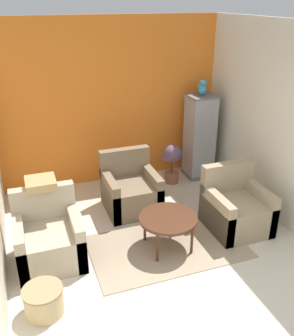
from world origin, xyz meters
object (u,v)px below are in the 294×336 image
at_px(armchair_middle, 131,191).
at_px(potted_plant, 172,159).
at_px(armchair_right, 236,209).
at_px(birdcage, 199,137).
at_px(wicker_basket, 44,300).
at_px(parrot, 202,88).
at_px(coffee_table, 168,220).
at_px(armchair_left, 49,240).

xyz_separation_m(armchair_middle, potted_plant, (0.95, 0.61, 0.15)).
distance_m(armchair_right, armchair_middle, 1.60).
relative_size(birdcage, wicker_basket, 3.57).
bearing_deg(parrot, armchair_right, -99.32).
bearing_deg(coffee_table, armchair_left, 169.58).
relative_size(armchair_right, armchair_middle, 1.00).
bearing_deg(armchair_right, wicker_basket, -165.21).
xyz_separation_m(armchair_left, armchair_middle, (1.33, 0.86, 0.00)).
height_order(armchair_middle, parrot, parrot).
bearing_deg(wicker_basket, armchair_right, 14.79).
height_order(coffee_table, birdcage, birdcage).
bearing_deg(birdcage, wicker_basket, -140.80).
bearing_deg(armchair_left, armchair_middle, 33.00).
bearing_deg(armchair_left, wicker_basket, -100.70).
bearing_deg(armchair_middle, armchair_left, -147.00).
bearing_deg(wicker_basket, armchair_middle, 49.38).
bearing_deg(parrot, armchair_left, -150.96).
bearing_deg(armchair_left, armchair_right, -3.55).
bearing_deg(birdcage, armchair_left, -151.00).
distance_m(birdcage, wicker_basket, 3.93).
xyz_separation_m(coffee_table, armchair_left, (-1.48, 0.27, -0.13)).
height_order(coffee_table, armchair_right, armchair_right).
relative_size(parrot, potted_plant, 0.40).
height_order(parrot, potted_plant, parrot).
relative_size(birdcage, potted_plant, 2.12).
xyz_separation_m(coffee_table, armchair_right, (1.08, 0.11, -0.13)).
distance_m(armchair_middle, birdcage, 1.74).
bearing_deg(armchair_middle, parrot, 25.31).
bearing_deg(potted_plant, armchair_left, -147.12).
relative_size(armchair_left, potted_plant, 1.25).
bearing_deg(armchair_left, coffee_table, -10.42).
distance_m(coffee_table, armchair_middle, 1.15).
height_order(armchair_middle, wicker_basket, armchair_middle).
xyz_separation_m(coffee_table, birdcage, (1.37, 1.85, 0.32)).
relative_size(potted_plant, wicker_basket, 1.68).
xyz_separation_m(birdcage, potted_plant, (-0.57, -0.11, -0.31)).
height_order(coffee_table, potted_plant, potted_plant).
xyz_separation_m(armchair_middle, wicker_basket, (-1.49, -1.74, -0.13)).
relative_size(coffee_table, armchair_right, 0.85).
relative_size(armchair_left, armchair_middle, 1.00).
relative_size(armchair_middle, parrot, 3.16).
distance_m(coffee_table, potted_plant, 1.92).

